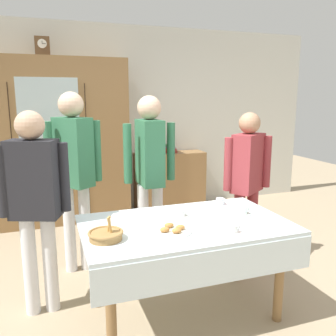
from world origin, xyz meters
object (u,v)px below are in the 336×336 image
object	(u,v)px
bookshelf_low	(170,181)
tea_cup_mid_right	(233,229)
person_beside_shelf	(35,194)
wall_cabinet	(50,143)
pastry_plate	(172,230)
spoon_near_left	(106,222)
mantel_clock	(42,46)
spoon_near_right	(128,221)
person_near_right_end	(247,175)
bread_basket	(106,235)
book_stack	(170,149)
person_behind_table_right	(150,164)
person_by_cabinet	(74,164)
tea_cup_near_left	(180,214)
tea_cup_center	(220,202)
tea_cup_far_left	(243,211)
dining_table	(187,238)

from	to	relation	value
bookshelf_low	tea_cup_mid_right	distance (m)	2.98
person_beside_shelf	wall_cabinet	bearing A→B (deg)	85.53
pastry_plate	spoon_near_left	size ratio (longest dim) A/B	2.35
mantel_clock	spoon_near_right	xyz separation A→B (m)	(0.52, -2.37, -1.56)
mantel_clock	person_near_right_end	xyz separation A→B (m)	(1.83, -1.94, -1.38)
tea_cup_mid_right	pastry_plate	world-z (taller)	tea_cup_mid_right
bread_basket	person_near_right_end	world-z (taller)	person_near_right_end
spoon_near_right	person_beside_shelf	xyz separation A→B (m)	(-0.66, 0.22, 0.21)
wall_cabinet	bread_basket	xyz separation A→B (m)	(0.27, -2.68, -0.31)
book_stack	spoon_near_left	xyz separation A→B (m)	(-1.37, -2.41, -0.17)
tea_cup_mid_right	pastry_plate	xyz separation A→B (m)	(-0.40, 0.16, -0.01)
bread_basket	pastry_plate	xyz separation A→B (m)	(0.47, -0.02, -0.02)
book_stack	person_beside_shelf	bearing A→B (deg)	-130.32
bookshelf_low	pastry_plate	bearing A→B (deg)	-109.23
bookshelf_low	bread_basket	distance (m)	3.10
bread_basket	person_behind_table_right	xyz separation A→B (m)	(0.61, 1.03, 0.26)
person_near_right_end	person_by_cabinet	size ratio (longest dim) A/B	0.89
person_by_cabinet	tea_cup_mid_right	bearing A→B (deg)	-54.26
tea_cup_mid_right	book_stack	bearing A→B (deg)	79.03
bread_basket	pastry_plate	size ratio (longest dim) A/B	0.86
spoon_near_left	person_behind_table_right	bearing A→B (deg)	51.85
bread_basket	tea_cup_near_left	bearing A→B (deg)	22.57
tea_cup_center	bread_basket	distance (m)	1.17
wall_cabinet	bread_basket	bearing A→B (deg)	-84.16
bookshelf_low	person_behind_table_right	distance (m)	1.98
wall_cabinet	person_behind_table_right	size ratio (longest dim) A/B	1.28
spoon_near_right	bread_basket	bearing A→B (deg)	-125.10
pastry_plate	person_beside_shelf	distance (m)	1.08
book_stack	bookshelf_low	bearing A→B (deg)	75.96
person_behind_table_right	person_by_cabinet	distance (m)	0.72
book_stack	tea_cup_mid_right	xyz separation A→B (m)	(-0.56, -2.91, -0.14)
tea_cup_center	pastry_plate	bearing A→B (deg)	-143.24
tea_cup_near_left	tea_cup_center	bearing A→B (deg)	21.64
wall_cabinet	person_behind_table_right	distance (m)	1.87
tea_cup_near_left	tea_cup_far_left	distance (m)	0.52
person_beside_shelf	tea_cup_far_left	bearing A→B (deg)	-13.26
tea_cup_center	spoon_near_right	size ratio (longest dim) A/B	1.09
bread_basket	spoon_near_right	bearing A→B (deg)	54.90
wall_cabinet	spoon_near_right	world-z (taller)	wall_cabinet
pastry_plate	person_behind_table_right	xyz separation A→B (m)	(0.15, 1.05, 0.28)
spoon_near_left	person_by_cabinet	world-z (taller)	person_by_cabinet
tea_cup_near_left	tea_cup_center	world-z (taller)	same
person_behind_table_right	person_near_right_end	size ratio (longest dim) A/B	1.10
person_behind_table_right	bread_basket	bearing A→B (deg)	-120.68
tea_cup_center	spoon_near_left	bearing A→B (deg)	-173.40
mantel_clock	tea_cup_mid_right	world-z (taller)	mantel_clock
book_stack	person_by_cabinet	bearing A→B (deg)	-134.10
person_beside_shelf	tea_cup_near_left	bearing A→B (deg)	-13.68
pastry_plate	person_near_right_end	world-z (taller)	person_near_right_end
dining_table	wall_cabinet	size ratio (longest dim) A/B	0.71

